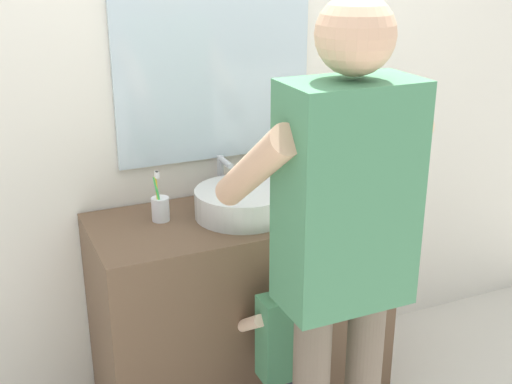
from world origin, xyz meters
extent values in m
cube|color=silver|center=(0.00, 0.62, 1.35)|extent=(4.40, 0.08, 2.70)
cube|color=silver|center=(0.00, 0.57, 1.42)|extent=(0.84, 0.02, 0.73)
cube|color=brown|center=(0.00, 0.30, 0.44)|extent=(1.21, 0.54, 0.89)
cylinder|color=silver|center=(0.00, 0.28, 0.94)|extent=(0.38, 0.38, 0.11)
cylinder|color=#B1B1AD|center=(0.00, 0.28, 0.95)|extent=(0.32, 0.32, 0.09)
cylinder|color=#B7BABF|center=(0.00, 0.52, 0.98)|extent=(0.03, 0.03, 0.18)
cylinder|color=#B7BABF|center=(0.00, 0.46, 1.06)|extent=(0.02, 0.12, 0.02)
cylinder|color=#B7BABF|center=(-0.07, 0.52, 0.91)|extent=(0.04, 0.04, 0.05)
cylinder|color=#B7BABF|center=(0.07, 0.52, 0.91)|extent=(0.04, 0.04, 0.05)
cylinder|color=silver|center=(-0.31, 0.37, 0.94)|extent=(0.07, 0.07, 0.09)
cylinder|color=yellow|center=(-0.33, 0.36, 0.99)|extent=(0.02, 0.02, 0.17)
cube|color=white|center=(-0.33, 0.36, 1.08)|extent=(0.01, 0.02, 0.02)
cylinder|color=green|center=(-0.32, 0.35, 0.99)|extent=(0.03, 0.03, 0.17)
cube|color=white|center=(-0.32, 0.35, 1.08)|extent=(0.01, 0.02, 0.02)
cylinder|color=gold|center=(0.32, 0.35, 0.95)|extent=(0.06, 0.06, 0.13)
cylinder|color=#2D2D2D|center=(0.32, 0.35, 1.04)|extent=(0.02, 0.02, 0.04)
cube|color=#427F56|center=(0.00, -0.11, 0.55)|extent=(0.19, 0.11, 0.34)
sphere|color=beige|center=(0.00, -0.11, 0.79)|extent=(0.11, 0.11, 0.11)
cylinder|color=beige|center=(-0.11, -0.02, 0.58)|extent=(0.05, 0.23, 0.18)
cylinder|color=beige|center=(0.11, -0.02, 0.58)|extent=(0.05, 0.23, 0.18)
cube|color=#427F56|center=(0.07, -0.37, 1.19)|extent=(0.41, 0.23, 0.72)
sphere|color=#D8A884|center=(0.07, -0.37, 1.68)|extent=(0.23, 0.23, 0.23)
cylinder|color=#D8A884|center=(-0.15, -0.18, 1.25)|extent=(0.10, 0.50, 0.39)
cylinder|color=#D8A884|center=(0.30, -0.18, 1.25)|extent=(0.10, 0.50, 0.39)
cylinder|color=green|center=(0.30, 0.01, 1.06)|extent=(0.01, 0.14, 0.03)
cube|color=white|center=(0.30, 0.08, 1.07)|extent=(0.01, 0.02, 0.02)
camera|label=1|loc=(-0.96, -1.99, 1.92)|focal=46.73mm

